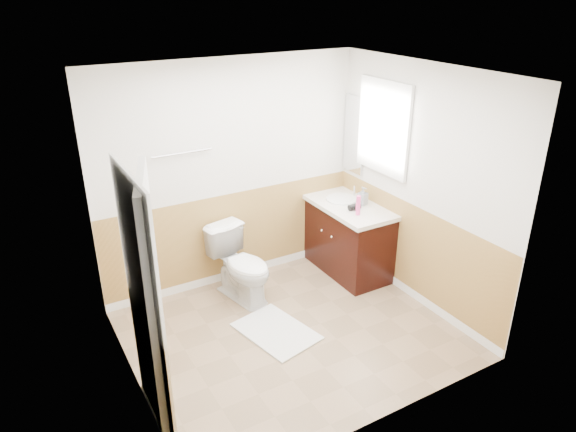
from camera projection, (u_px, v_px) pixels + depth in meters
floor at (292, 334)px, 5.18m from camera, size 3.00×3.00×0.00m
ceiling at (293, 74)px, 4.17m from camera, size 3.00×3.00×0.00m
wall_back at (231, 175)px, 5.70m from camera, size 3.00×0.00×3.00m
wall_front at (388, 284)px, 3.65m from camera, size 3.00×0.00×3.00m
wall_left at (122, 258)px, 3.99m from camera, size 0.00×3.00×3.00m
wall_right at (419, 188)px, 5.36m from camera, size 0.00×3.00×3.00m
wainscot_back at (235, 238)px, 6.00m from camera, size 3.00×0.00×3.00m
wainscot_front at (379, 369)px, 3.96m from camera, size 3.00×0.00×3.00m
wainscot_left at (135, 339)px, 4.30m from camera, size 0.00×2.60×2.60m
wainscot_right at (411, 253)px, 5.66m from camera, size 0.00×2.60×2.60m
toilet at (242, 265)px, 5.64m from camera, size 0.59×0.85×0.79m
bath_mat at (276, 331)px, 5.20m from camera, size 0.71×0.90×0.02m
vanity_cabinet at (347, 239)px, 6.19m from camera, size 0.55×1.10×0.80m
vanity_knob_left at (332, 237)px, 5.91m from camera, size 0.03×0.03×0.03m
vanity_knob_right at (322, 230)px, 6.07m from camera, size 0.03×0.03×0.03m
countertop at (348, 206)px, 6.01m from camera, size 0.60×1.15×0.05m
sink_basin at (342, 199)px, 6.12m from camera, size 0.36×0.36×0.02m
faucet at (354, 191)px, 6.18m from camera, size 0.02×0.02×0.14m
lotion_bottle at (358, 205)px, 5.69m from camera, size 0.05×0.05×0.22m
soap_dispenser at (363, 196)px, 5.95m from camera, size 0.12×0.12×0.21m
hair_dryer_body at (354, 207)px, 5.84m from camera, size 0.14×0.07×0.07m
hair_dryer_handle at (351, 209)px, 5.86m from camera, size 0.03×0.03×0.07m
mirror_panel at (354, 135)px, 6.10m from camera, size 0.02×0.35×0.90m
window_frame at (383, 127)px, 5.61m from camera, size 0.04×0.80×1.00m
window_glass at (384, 127)px, 5.62m from camera, size 0.01×0.70×0.90m
door at (156, 309)px, 3.77m from camera, size 0.29×0.78×2.04m
door_frame at (145, 311)px, 3.73m from camera, size 0.02×0.92×2.10m
door_knob at (151, 294)px, 4.09m from camera, size 0.06×0.06×0.06m
towel_bar at (182, 153)px, 5.27m from camera, size 0.62×0.02×0.02m
tp_holder_bar at (228, 226)px, 5.82m from camera, size 0.14×0.02×0.02m
tp_roll at (228, 226)px, 5.82m from camera, size 0.10×0.11×0.11m
tp_sheet at (229, 235)px, 5.87m from camera, size 0.10×0.01×0.16m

